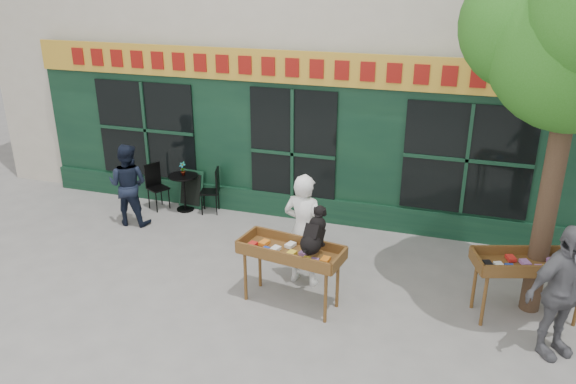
# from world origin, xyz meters

# --- Properties ---
(ground) EXTENTS (80.00, 80.00, 0.00)m
(ground) POSITION_xyz_m (0.00, 0.00, 0.00)
(ground) COLOR slate
(ground) RESTS_ON ground
(book_cart_center) EXTENTS (1.58, 0.84, 0.99)m
(book_cart_center) POSITION_xyz_m (0.91, -0.66, 0.82)
(book_cart_center) COLOR brown
(book_cart_center) RESTS_ON ground
(dog) EXTENTS (0.43, 0.65, 0.60)m
(dog) POSITION_xyz_m (1.26, -0.71, 1.29)
(dog) COLOR black
(dog) RESTS_ON book_cart_center
(woman) EXTENTS (0.73, 0.54, 1.83)m
(woman) POSITION_xyz_m (0.91, -0.01, 0.91)
(woman) COLOR white
(woman) RESTS_ON ground
(book_cart_right) EXTENTS (1.62, 1.04, 0.99)m
(book_cart_right) POSITION_xyz_m (4.18, 0.04, 0.82)
(book_cart_right) COLOR brown
(book_cart_right) RESTS_ON ground
(man_right) EXTENTS (1.11, 1.00, 1.81)m
(man_right) POSITION_xyz_m (4.48, -0.71, 0.91)
(man_right) COLOR #5C5B61
(man_right) RESTS_ON ground
(bistro_table) EXTENTS (0.60, 0.60, 0.76)m
(bistro_table) POSITION_xyz_m (-2.23, 2.00, 0.54)
(bistro_table) COLOR black
(bistro_table) RESTS_ON ground
(bistro_chair_left) EXTENTS (0.49, 0.49, 0.95)m
(bistro_chair_left) POSITION_xyz_m (-2.86, 1.94, 0.56)
(bistro_chair_left) COLOR black
(bistro_chair_left) RESTS_ON ground
(bistro_chair_right) EXTENTS (0.45, 0.45, 0.95)m
(bistro_chair_right) POSITION_xyz_m (-1.60, 2.07, 0.56)
(bistro_chair_right) COLOR black
(bistro_chair_right) RESTS_ON ground
(potted_plant) EXTENTS (0.17, 0.13, 0.28)m
(potted_plant) POSITION_xyz_m (-2.23, 2.00, 0.91)
(potted_plant) COLOR gray
(potted_plant) RESTS_ON bistro_table
(man_left) EXTENTS (0.85, 0.70, 1.61)m
(man_left) POSITION_xyz_m (-2.93, 1.10, 0.81)
(man_left) COLOR black
(man_left) RESTS_ON ground
(chalkboard) EXTENTS (0.58, 0.24, 0.79)m
(chalkboard) POSITION_xyz_m (-2.18, 2.19, 0.40)
(chalkboard) COLOR black
(chalkboard) RESTS_ON ground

